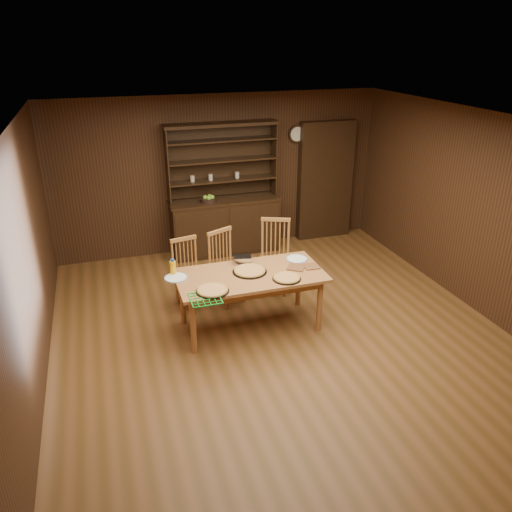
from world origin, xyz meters
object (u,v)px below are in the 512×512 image
object	(u,v)px
chair_left	(187,270)
chair_center	(225,264)
dining_table	(250,280)
chair_right	(275,253)
juice_bottle	(173,267)
china_hutch	(225,219)

from	to	relation	value
chair_left	chair_center	distance (m)	0.51
dining_table	chair_right	distance (m)	1.11
dining_table	chair_center	size ratio (longest dim) A/B	1.76
dining_table	chair_left	size ratio (longest dim) A/B	1.91
dining_table	chair_right	size ratio (longest dim) A/B	1.70
juice_bottle	china_hutch	bearing A→B (deg)	60.94
chair_left	china_hutch	bearing A→B (deg)	48.27
juice_bottle	chair_left	bearing A→B (deg)	65.08
chair_right	juice_bottle	bearing A→B (deg)	-135.52
china_hutch	chair_right	xyz separation A→B (m)	(0.34, -1.56, -0.03)
chair_left	chair_right	bearing A→B (deg)	-9.75
china_hutch	chair_left	xyz separation A→B (m)	(-0.94, -1.59, -0.09)
chair_center	juice_bottle	world-z (taller)	chair_center
chair_center	chair_right	xyz separation A→B (m)	(0.77, 0.10, 0.02)
china_hutch	dining_table	distance (m)	2.47
china_hutch	chair_center	world-z (taller)	china_hutch
chair_left	juice_bottle	distance (m)	0.72
dining_table	chair_center	xyz separation A→B (m)	(-0.12, 0.79, -0.12)
china_hutch	juice_bottle	xyz separation A→B (m)	(-1.21, -2.17, 0.25)
dining_table	china_hutch	bearing A→B (deg)	82.90
chair_center	juice_bottle	size ratio (longest dim) A/B	5.00
chair_left	juice_bottle	bearing A→B (deg)	-126.16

